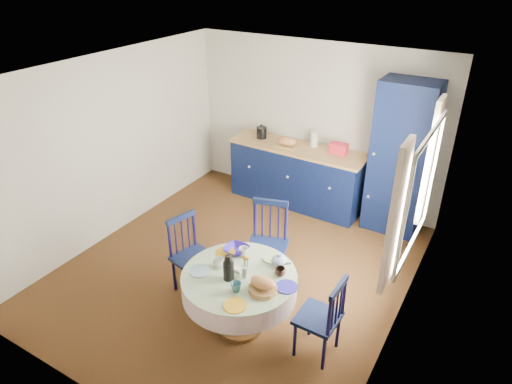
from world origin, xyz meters
TOP-DOWN VIEW (x-y plane):
  - floor at (0.00, 0.00)m, footprint 4.50×4.50m
  - ceiling at (0.00, 0.00)m, footprint 4.50×4.50m
  - wall_back at (0.00, 2.25)m, footprint 4.00×0.02m
  - wall_left at (-2.00, 0.00)m, footprint 0.02×4.50m
  - wall_right at (2.00, 0.00)m, footprint 0.02×4.50m
  - window at (1.95, 0.30)m, footprint 0.10×1.74m
  - kitchen_counter at (-0.13, 1.96)m, footprint 2.17×0.73m
  - pantry_cabinet at (1.40, 2.00)m, footprint 0.76×0.56m
  - dining_table at (0.60, -0.86)m, footprint 1.20×1.18m
  - chair_left at (-0.25, -0.59)m, footprint 0.51×0.52m
  - chair_far at (0.43, 0.01)m, footprint 0.58×0.56m
  - chair_right at (1.46, -0.75)m, footprint 0.41×0.43m
  - mug_a at (0.33, -0.85)m, footprint 0.12×0.12m
  - mug_b at (0.69, -1.08)m, footprint 0.10×0.10m
  - mug_c at (0.94, -0.66)m, footprint 0.11×0.11m
  - mug_d at (0.45, -0.56)m, footprint 0.11×0.11m
  - cobalt_bowl at (0.35, -0.55)m, footprint 0.26×0.26m

SIDE VIEW (x-z plane):
  - floor at x=0.00m, z-range 0.00..0.00m
  - chair_right at x=1.46m, z-range 0.01..0.93m
  - chair_left at x=-0.25m, z-range 0.01..0.97m
  - kitchen_counter at x=-0.13m, z-range -0.11..1.09m
  - chair_far at x=0.43m, z-range 0.01..1.05m
  - dining_table at x=0.60m, z-range 0.10..1.09m
  - cobalt_bowl at x=0.35m, z-range 0.71..0.78m
  - mug_c at x=0.94m, z-range 0.71..0.80m
  - mug_b at x=0.69m, z-range 0.71..0.81m
  - mug_a at x=0.33m, z-range 0.71..0.81m
  - mug_d at x=0.45m, z-range 0.71..0.81m
  - pantry_cabinet at x=1.40m, z-range 0.00..2.17m
  - wall_back at x=0.00m, z-range 0.00..2.50m
  - wall_left at x=-2.00m, z-range 0.00..2.50m
  - wall_right at x=2.00m, z-range 0.00..2.50m
  - window at x=1.95m, z-range 0.80..2.25m
  - ceiling at x=0.00m, z-range 2.50..2.50m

